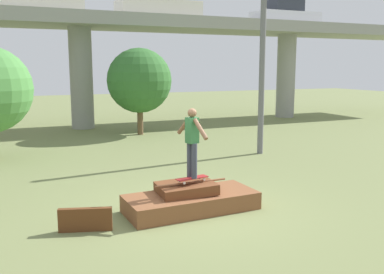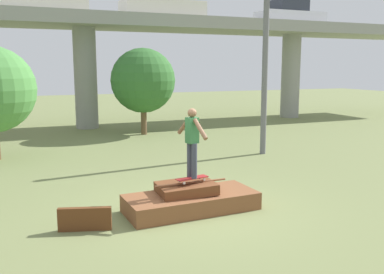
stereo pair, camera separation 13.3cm
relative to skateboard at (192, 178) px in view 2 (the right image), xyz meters
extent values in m
plane|color=olive|center=(-0.02, 0.00, -0.71)|extent=(80.00, 80.00, 0.00)
cube|color=brown|center=(-0.02, 0.00, -0.52)|extent=(2.84, 1.27, 0.37)
cube|color=brown|center=(-0.11, 0.08, -0.23)|extent=(1.24, 0.97, 0.26)
cylinder|color=brown|center=(-0.02, 0.00, -0.10)|extent=(1.61, 0.04, 0.04)
cube|color=#5B3319|center=(-2.29, -0.28, -0.48)|extent=(0.97, 0.40, 0.44)
cube|color=maroon|center=(0.00, 0.00, 0.01)|extent=(0.75, 0.34, 0.01)
cylinder|color=silver|center=(0.23, 0.13, -0.05)|extent=(0.06, 0.04, 0.05)
cylinder|color=silver|center=(0.27, -0.04, -0.05)|extent=(0.06, 0.04, 0.05)
cylinder|color=silver|center=(-0.27, 0.04, -0.05)|extent=(0.06, 0.04, 0.05)
cylinder|color=silver|center=(-0.23, -0.13, -0.05)|extent=(0.06, 0.04, 0.05)
cylinder|color=#383D4C|center=(-0.02, 0.08, 0.39)|extent=(0.12, 0.12, 0.74)
cylinder|color=#383D4C|center=(0.02, -0.08, 0.39)|extent=(0.12, 0.12, 0.74)
cube|color=#2D6638|center=(0.00, 0.00, 1.03)|extent=(0.26, 0.25, 0.54)
sphere|color=brown|center=(0.00, 0.00, 1.39)|extent=(0.19, 0.19, 0.19)
cylinder|color=brown|center=(-0.06, 0.30, 1.08)|extent=(0.17, 0.46, 0.41)
cylinder|color=brown|center=(0.06, -0.30, 1.08)|extent=(0.17, 0.46, 0.41)
cube|color=gray|center=(-0.02, 13.49, 4.51)|extent=(44.00, 3.82, 0.60)
cylinder|color=gray|center=(-0.02, 13.49, 1.75)|extent=(1.10, 1.10, 4.92)
cylinder|color=gray|center=(12.08, 13.49, 1.75)|extent=(1.10, 1.10, 4.92)
cube|color=silver|center=(12.23, 13.96, 5.18)|extent=(3.99, 1.85, 0.72)
cube|color=#2D333D|center=(12.03, 13.96, 5.88)|extent=(1.91, 1.70, 0.68)
cube|color=silver|center=(-2.09, 13.20, 5.20)|extent=(4.36, 1.66, 0.77)
cube|color=silver|center=(4.02, 13.52, 5.23)|extent=(4.21, 1.89, 0.83)
cylinder|color=slate|center=(4.64, 4.61, 2.36)|extent=(0.20, 0.20, 6.12)
cylinder|color=brown|center=(2.01, 10.44, -0.10)|extent=(0.26, 0.26, 1.20)
sphere|color=#336B2D|center=(2.01, 10.44, 1.72)|extent=(2.87, 2.87, 2.87)
camera|label=1|loc=(-3.51, -8.03, 2.33)|focal=40.00mm
camera|label=2|loc=(-3.39, -8.08, 2.33)|focal=40.00mm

